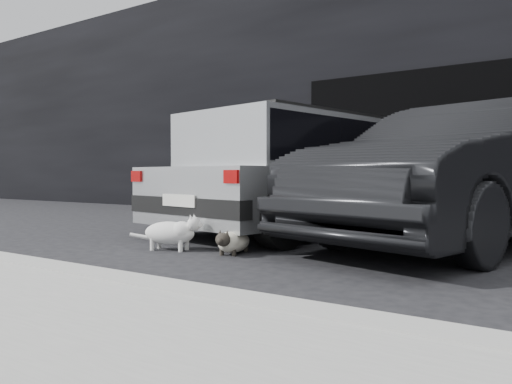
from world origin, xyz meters
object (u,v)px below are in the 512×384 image
Objects in this scene: silver_hatchback at (298,169)px; cat_white at (173,232)px; second_car at (471,173)px; cat_siamese at (232,242)px.

silver_hatchback is 5.71× the size of cat_white.
silver_hatchback is at bearing 159.66° from cat_white.
second_car is 2.80m from cat_siamese.
silver_hatchback is 6.11× the size of cat_siamese.
second_car reaches higher than cat_white.
cat_siamese is 0.67m from cat_white.
second_car is at bearing -144.29° from cat_siamese.
silver_hatchback reaches higher than cat_siamese.
silver_hatchback is at bearing -166.95° from second_car.
silver_hatchback is 2.34m from cat_white.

